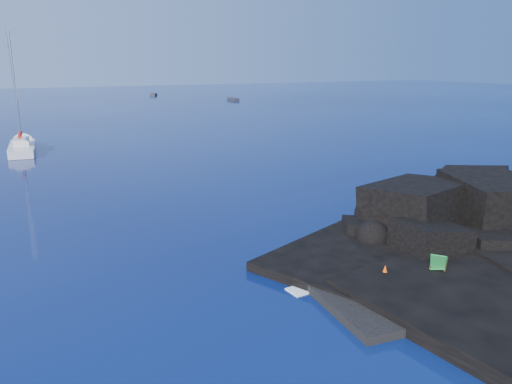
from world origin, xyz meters
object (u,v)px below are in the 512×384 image
distant_boat_b (233,100)px  deck_chair (439,258)px  sunbather (422,289)px  marker_cone (385,271)px  distant_boat_a (154,96)px  sailboat (23,152)px

distant_boat_b → deck_chair: bearing=-110.2°
distant_boat_b → sunbather: bearing=-111.1°
marker_cone → distant_boat_a: size_ratio=0.13×
sunbather → distant_boat_a: sunbather is taller
sunbather → distant_boat_b: 112.75m
sailboat → distant_boat_a: sailboat is taller
distant_boat_b → sailboat: bearing=-131.9°
sailboat → distant_boat_b: size_ratio=2.81×
sailboat → marker_cone: (12.39, -44.23, 0.65)m
distant_boat_a → distant_boat_b: bearing=-40.5°
marker_cone → distant_boat_a: 134.71m
deck_chair → distant_boat_a: bearing=41.3°
marker_cone → distant_boat_a: (27.27, 131.92, -0.65)m
sunbather → deck_chair: bearing=37.4°
sailboat → deck_chair: sailboat is taller
deck_chair → sunbather: (-2.33, -1.33, -0.44)m
sailboat → marker_cone: bearing=-70.1°
deck_chair → sunbather: deck_chair is taller
sailboat → marker_cone: sailboat is taller
deck_chair → distant_boat_a: 134.69m
sailboat → sunbather: 47.81m
marker_cone → sailboat: bearing=105.6°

